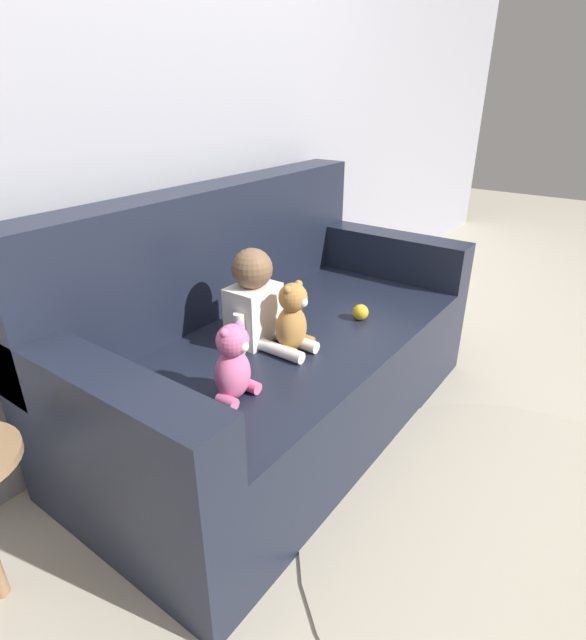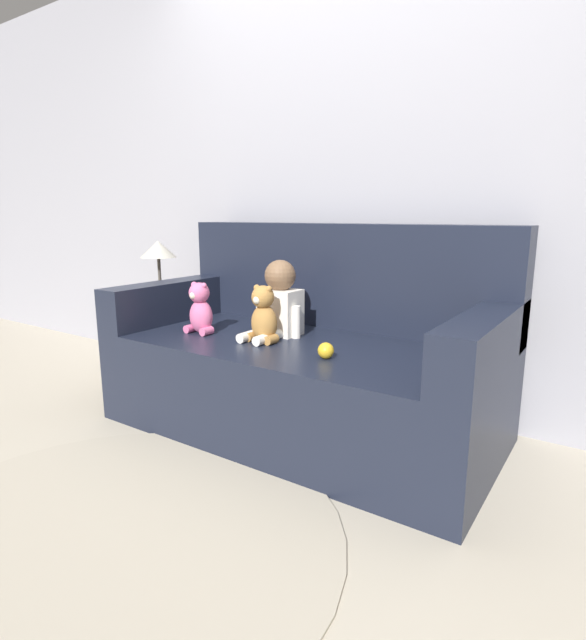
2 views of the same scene
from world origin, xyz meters
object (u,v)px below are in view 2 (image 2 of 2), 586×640
(couch, at_px, (307,360))
(plush_toy_side, at_px, (200,309))
(toy_ball, at_px, (326,351))
(teddy_bear_brown, at_px, (263,315))
(side_table, at_px, (160,275))
(person_baby, at_px, (279,302))

(couch, bearing_deg, plush_toy_side, -154.08)
(plush_toy_side, xyz_separation_m, toy_ball, (0.75, -0.04, -0.09))
(teddy_bear_brown, relative_size, plush_toy_side, 1.04)
(plush_toy_side, height_order, side_table, side_table)
(person_baby, relative_size, side_table, 0.42)
(person_baby, bearing_deg, side_table, 171.85)
(couch, height_order, side_table, couch)
(couch, bearing_deg, teddy_bear_brown, -121.15)
(couch, relative_size, teddy_bear_brown, 6.88)
(couch, xyz_separation_m, toy_ball, (0.26, -0.27, 0.15))
(couch, xyz_separation_m, person_baby, (-0.14, -0.04, 0.28))
(person_baby, bearing_deg, teddy_bear_brown, -81.65)
(couch, distance_m, plush_toy_side, 0.59)
(plush_toy_side, bearing_deg, side_table, 153.41)
(toy_ball, bearing_deg, teddy_bear_brown, 168.33)
(teddy_bear_brown, xyz_separation_m, toy_ball, (0.38, -0.08, -0.09))
(toy_ball, xyz_separation_m, side_table, (-1.42, 0.38, 0.18))
(plush_toy_side, relative_size, side_table, 0.29)
(couch, bearing_deg, person_baby, -163.02)
(side_table, bearing_deg, teddy_bear_brown, -16.01)
(person_baby, distance_m, side_table, 1.03)
(plush_toy_side, bearing_deg, toy_ball, -3.02)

